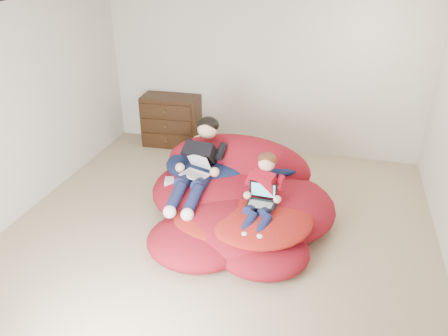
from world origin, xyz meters
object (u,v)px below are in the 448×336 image
older_boy (200,160)px  laptop_black (262,198)px  dresser (172,121)px  beanbag_pile (238,198)px  laptop_white (196,169)px  younger_boy (263,191)px

older_boy → laptop_black: older_boy is taller
dresser → beanbag_pile: 2.48m
laptop_white → laptop_black: bearing=-20.5°
beanbag_pile → laptop_black: 0.61m
beanbag_pile → laptop_black: beanbag_pile is taller
older_boy → laptop_white: (0.00, -0.13, -0.06)m
dresser → laptop_white: size_ratio=2.31×
dresser → older_boy: older_boy is taller
laptop_white → older_boy: bearing=90.0°
beanbag_pile → dresser: bearing=130.3°
beanbag_pile → younger_boy: size_ratio=2.58×
younger_boy → dresser: bearing=131.2°
laptop_black → older_boy: bearing=152.5°
dresser → beanbag_pile: dresser is taller
laptop_black → younger_boy: bearing=90.0°
older_boy → laptop_black: 0.99m
dresser → younger_boy: size_ratio=1.06×
younger_boy → laptop_black: 0.08m
younger_boy → older_boy: bearing=154.3°
dresser → laptop_black: 3.01m
beanbag_pile → younger_boy: (0.36, -0.36, 0.36)m
dresser → laptop_white: dresser is taller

